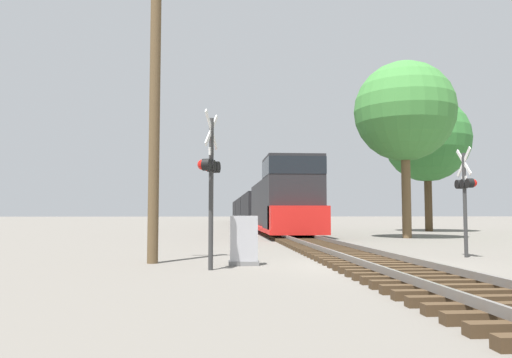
# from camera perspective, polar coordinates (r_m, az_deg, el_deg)

# --- Properties ---
(ground_plane) EXTENTS (400.00, 400.00, 0.00)m
(ground_plane) POSITION_cam_1_polar(r_m,az_deg,el_deg) (13.81, 13.28, -9.69)
(ground_plane) COLOR #666059
(rail_track_bed) EXTENTS (2.60, 160.00, 0.31)m
(rail_track_bed) POSITION_cam_1_polar(r_m,az_deg,el_deg) (13.80, 13.27, -9.13)
(rail_track_bed) COLOR #42301E
(rail_track_bed) RESTS_ON ground
(freight_train) EXTENTS (3.08, 68.24, 4.54)m
(freight_train) POSITION_cam_1_polar(r_m,az_deg,el_deg) (57.41, -0.22, -3.48)
(freight_train) COLOR #232326
(freight_train) RESTS_ON ground
(crossing_signal_near) EXTENTS (0.58, 1.00, 3.98)m
(crossing_signal_near) POSITION_cam_1_polar(r_m,az_deg,el_deg) (12.61, -5.28, 0.69)
(crossing_signal_near) COLOR #333333
(crossing_signal_near) RESTS_ON ground
(crossing_signal_far) EXTENTS (0.32, 1.00, 3.53)m
(crossing_signal_far) POSITION_cam_1_polar(r_m,az_deg,el_deg) (17.47, 22.82, -1.05)
(crossing_signal_far) COLOR #333333
(crossing_signal_far) RESTS_ON ground
(relay_cabinet) EXTENTS (0.81, 0.50, 1.34)m
(relay_cabinet) POSITION_cam_1_polar(r_m,az_deg,el_deg) (13.68, -1.42, -7.08)
(relay_cabinet) COLOR slate
(relay_cabinet) RESTS_ON ground
(utility_pole) EXTENTS (1.80, 0.31, 8.80)m
(utility_pole) POSITION_cam_1_polar(r_m,az_deg,el_deg) (14.80, -11.50, 8.26)
(utility_pole) COLOR brown
(utility_pole) RESTS_ON ground
(tree_far_right) EXTENTS (5.77, 5.77, 10.18)m
(tree_far_right) POSITION_cam_1_polar(r_m,az_deg,el_deg) (30.27, 16.62, 7.38)
(tree_far_right) COLOR brown
(tree_far_right) RESTS_ON ground
(tree_mid_background) EXTENTS (6.71, 6.71, 10.59)m
(tree_mid_background) POSITION_cam_1_polar(r_m,az_deg,el_deg) (41.58, 18.95, 4.31)
(tree_mid_background) COLOR #473521
(tree_mid_background) RESTS_ON ground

